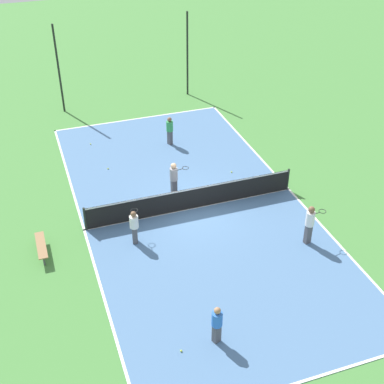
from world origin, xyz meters
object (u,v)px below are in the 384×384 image
Objects in this scene: player_far_green at (170,129)px; fence_post_back_right at (187,54)px; tennis_ball_far_baseline at (181,351)px; tennis_net at (192,198)px; fence_post_back_left at (59,70)px; player_baseline_gray at (174,177)px; tennis_ball_right_alley at (232,172)px; player_far_white at (134,225)px; tennis_ball_midcourt at (91,144)px; tennis_ball_near_net at (108,169)px; player_near_blue at (217,323)px; bench at (41,246)px; player_near_white at (310,222)px.

fence_post_back_right is at bearing 134.43° from player_far_green.
player_far_green is 23.22× the size of tennis_ball_far_baseline.
tennis_net is 13.05m from fence_post_back_left.
fence_post_back_left is at bearing 98.04° from player_baseline_gray.
fence_post_back_right reaches higher than tennis_ball_right_alley.
tennis_net is at bearing -79.59° from player_baseline_gray.
tennis_ball_midcourt is (-0.25, 8.95, -0.84)m from player_far_white.
player_far_white reaches higher than tennis_ball_near_net.
fence_post_back_right is (4.40, 11.05, 1.61)m from player_baseline_gray.
fence_post_back_right is at bearing 58.67° from player_baseline_gray.
tennis_ball_right_alley is (3.31, 1.04, -0.98)m from player_baseline_gray.
player_far_white reaches higher than tennis_ball_far_baseline.
player_near_blue is at bearing -108.08° from player_baseline_gray.
bench is 6.74m from tennis_ball_near_net.
player_far_white is at bearing -116.75° from fence_post_back_right.
bench is 3.75m from player_far_white.
bench is at bearing -124.29° from tennis_ball_near_net.
tennis_net is 1.81× the size of fence_post_back_left.
player_far_green is 23.22× the size of tennis_ball_near_net.
tennis_ball_midcourt is at bearing -104.25° from player_near_blue.
fence_post_back_right is at bearing -38.74° from bench.
player_far_white is 22.61× the size of tennis_ball_far_baseline.
tennis_net is 3.35m from player_far_white.
player_far_green reaches higher than player_near_blue.
tennis_ball_near_net is at bearing 117.84° from player_near_white.
player_far_green is 5.07m from player_baseline_gray.
tennis_ball_right_alley is at bearing -55.71° from fence_post_back_left.
fence_post_back_left is at bearing -160.78° from player_far_green.
player_far_green is at bearing -46.73° from bench.
bench is 10.34m from player_far_green.
player_near_blue is 6.47m from player_near_white.
player_near_white reaches higher than player_near_blue.
tennis_ball_midcourt is at bearing 139.58° from tennis_ball_right_alley.
player_near_white is at bearing -64.66° from fence_post_back_left.
player_far_green is at bearing -51.90° from fence_post_back_left.
player_near_blue is 8.73m from player_baseline_gray.
tennis_ball_near_net is (0.12, 6.10, -0.84)m from player_far_white.
fence_post_back_left reaches higher than bench.
fence_post_back_right is (3.96, 12.26, 2.05)m from tennis_net.
tennis_net is 7.62m from player_near_blue.
tennis_net is 3.69m from tennis_ball_right_alley.
bench is at bearing 97.31° from player_far_white.
tennis_ball_far_baseline is 21.06m from fence_post_back_right.
player_near_white is 13.26m from tennis_ball_midcourt.
fence_post_back_right is at bearing 0.00° from fence_post_back_left.
bench is 1.15× the size of player_near_blue.
player_near_blue is at bearing 1.95° from tennis_ball_far_baseline.
fence_post_back_right is (7.19, 4.81, 2.58)m from tennis_ball_midcourt.
player_near_blue is 0.85× the size of player_near_white.
player_near_white is at bearing 28.69° from tennis_ball_far_baseline.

